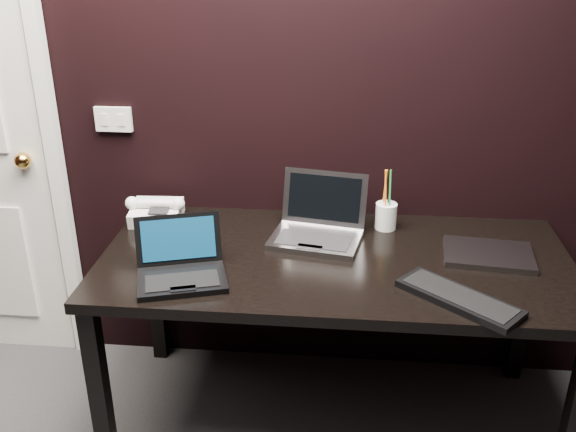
# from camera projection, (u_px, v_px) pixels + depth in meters

# --- Properties ---
(wall_back) EXTENTS (4.00, 0.00, 4.00)m
(wall_back) POSITION_uv_depth(u_px,v_px,m) (265.00, 77.00, 2.48)
(wall_back) COLOR black
(wall_back) RESTS_ON ground
(wall_switch) EXTENTS (0.15, 0.02, 0.10)m
(wall_switch) POSITION_uv_depth(u_px,v_px,m) (113.00, 119.00, 2.59)
(wall_switch) COLOR silver
(wall_switch) RESTS_ON wall_back
(desk) EXTENTS (1.70, 0.80, 0.74)m
(desk) POSITION_uv_depth(u_px,v_px,m) (335.00, 276.00, 2.35)
(desk) COLOR black
(desk) RESTS_ON ground
(netbook) EXTENTS (0.36, 0.33, 0.19)m
(netbook) POSITION_uv_depth(u_px,v_px,m) (181.00, 268.00, 2.17)
(netbook) COLOR black
(netbook) RESTS_ON desk
(silver_laptop) EXTENTS (0.38, 0.35, 0.23)m
(silver_laptop) POSITION_uv_depth(u_px,v_px,m) (318.00, 228.00, 2.44)
(silver_laptop) COLOR #95959A
(silver_laptop) RESTS_ON desk
(ext_keyboard) EXTENTS (0.40, 0.36, 0.03)m
(ext_keyboard) POSITION_uv_depth(u_px,v_px,m) (459.00, 298.00, 2.04)
(ext_keyboard) COLOR black
(ext_keyboard) RESTS_ON desk
(closed_laptop) EXTENTS (0.34, 0.26, 0.02)m
(closed_laptop) POSITION_uv_depth(u_px,v_px,m) (488.00, 254.00, 2.32)
(closed_laptop) COLOR gray
(closed_laptop) RESTS_ON desk
(desk_phone) EXTENTS (0.24, 0.19, 0.12)m
(desk_phone) POSITION_uv_depth(u_px,v_px,m) (156.00, 211.00, 2.58)
(desk_phone) COLOR silver
(desk_phone) RESTS_ON desk
(mobile_phone) EXTENTS (0.06, 0.05, 0.10)m
(mobile_phone) POSITION_uv_depth(u_px,v_px,m) (148.00, 237.00, 2.39)
(mobile_phone) COLOR black
(mobile_phone) RESTS_ON desk
(pen_cup) EXTENTS (0.10, 0.10, 0.25)m
(pen_cup) POSITION_uv_depth(u_px,v_px,m) (386.00, 215.00, 2.52)
(pen_cup) COLOR white
(pen_cup) RESTS_ON desk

